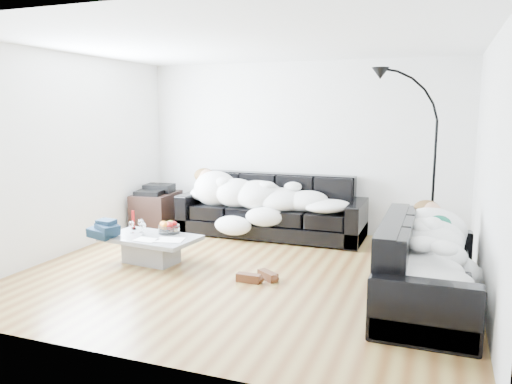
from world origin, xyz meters
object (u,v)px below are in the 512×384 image
(wine_glass_b, at_px, (132,227))
(stereo, at_px, (156,189))
(wine_glass_c, at_px, (143,229))
(sofa_right, at_px, (428,263))
(shoes, at_px, (258,276))
(floor_lamp, at_px, (434,173))
(sleeper_back, at_px, (270,193))
(av_cabinet, at_px, (157,210))
(fruit_bowl, at_px, (169,227))
(wine_glass_a, at_px, (141,226))
(sleeper_right, at_px, (429,241))
(candle_left, at_px, (132,220))
(candle_right, at_px, (134,220))
(coffee_table, at_px, (151,249))
(sofa_back, at_px, (271,206))

(wine_glass_b, bearing_deg, stereo, 111.42)
(wine_glass_c, bearing_deg, sofa_right, -4.00)
(shoes, height_order, floor_lamp, floor_lamp)
(sleeper_back, bearing_deg, sofa_right, -40.98)
(av_cabinet, bearing_deg, wine_glass_c, -68.86)
(fruit_bowl, distance_m, wine_glass_a, 0.36)
(sleeper_right, relative_size, candle_left, 7.12)
(wine_glass_a, height_order, candle_right, candle_right)
(wine_glass_b, bearing_deg, candle_right, 115.51)
(sleeper_back, distance_m, wine_glass_b, 2.14)
(fruit_bowl, bearing_deg, sofa_right, -8.08)
(fruit_bowl, xyz_separation_m, wine_glass_c, (-0.24, -0.21, 0.00))
(coffee_table, distance_m, av_cabinet, 1.89)
(sofa_back, bearing_deg, sleeper_right, -41.68)
(candle_right, bearing_deg, sleeper_right, -7.15)
(fruit_bowl, relative_size, floor_lamp, 0.13)
(wine_glass_c, xyz_separation_m, av_cabinet, (-0.82, 1.64, -0.14))
(wine_glass_b, height_order, candle_left, candle_left)
(wine_glass_b, relative_size, candle_left, 0.63)
(fruit_bowl, relative_size, stereo, 0.61)
(sleeper_right, xyz_separation_m, wine_glass_a, (-3.46, 0.35, -0.21))
(wine_glass_c, xyz_separation_m, shoes, (1.58, -0.18, -0.37))
(sofa_back, relative_size, coffee_table, 2.39)
(sleeper_right, bearing_deg, sofa_right, 0.00)
(sleeper_back, xyz_separation_m, candle_left, (-1.37, -1.53, -0.19))
(stereo, bearing_deg, fruit_bowl, -62.05)
(candle_left, distance_m, stereo, 1.50)
(wine_glass_c, bearing_deg, sleeper_right, -4.00)
(sleeper_right, xyz_separation_m, fruit_bowl, (-3.10, 0.44, -0.22))
(coffee_table, bearing_deg, shoes, -6.98)
(fruit_bowl, bearing_deg, av_cabinet, 126.72)
(wine_glass_a, relative_size, floor_lamp, 0.08)
(wine_glass_b, bearing_deg, wine_glass_c, -13.15)
(sofa_back, relative_size, sofa_right, 1.35)
(sleeper_back, bearing_deg, coffee_table, -118.32)
(sofa_back, height_order, sleeper_right, sofa_back)
(av_cabinet, bearing_deg, sofa_back, -0.28)
(av_cabinet, bearing_deg, wine_glass_a, -70.36)
(fruit_bowl, height_order, wine_glass_b, fruit_bowl)
(wine_glass_b, bearing_deg, candle_left, 121.32)
(sofa_back, bearing_deg, wine_glass_c, -120.30)
(floor_lamp, bearing_deg, coffee_table, -135.74)
(candle_right, bearing_deg, wine_glass_a, -30.96)
(candle_right, bearing_deg, sleeper_back, 48.96)
(wine_glass_a, bearing_deg, shoes, -10.11)
(coffee_table, xyz_separation_m, av_cabinet, (-0.93, 1.64, 0.11))
(sofa_right, height_order, candle_left, sofa_right)
(candle_right, bearing_deg, coffee_table, -30.01)
(candle_left, bearing_deg, sofa_right, -7.26)
(wine_glass_c, xyz_separation_m, candle_left, (-0.31, 0.23, 0.04))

